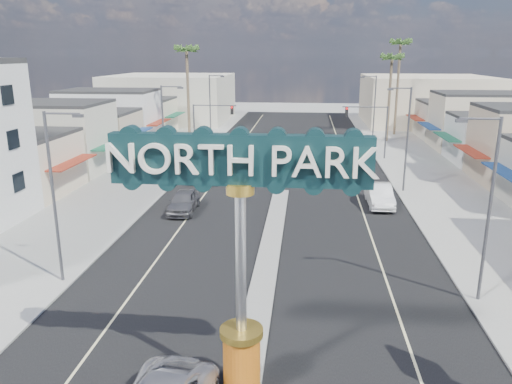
% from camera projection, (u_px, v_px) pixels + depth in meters
% --- Properties ---
extents(ground, '(160.00, 160.00, 0.00)m').
position_uv_depth(ground, '(282.00, 189.00, 44.58)').
color(ground, gray).
rests_on(ground, ground).
extents(road, '(20.00, 120.00, 0.01)m').
position_uv_depth(road, '(282.00, 189.00, 44.58)').
color(road, black).
rests_on(road, ground).
extents(median_island, '(1.30, 30.00, 0.16)m').
position_uv_depth(median_island, '(268.00, 259.00, 29.23)').
color(median_island, gray).
rests_on(median_island, ground).
extents(sidewalk_left, '(8.00, 120.00, 0.12)m').
position_uv_depth(sidewalk_left, '(130.00, 184.00, 45.92)').
color(sidewalk_left, gray).
rests_on(sidewalk_left, ground).
extents(sidewalk_right, '(8.00, 120.00, 0.12)m').
position_uv_depth(sidewalk_right, '(443.00, 192.00, 43.22)').
color(sidewalk_right, gray).
rests_on(sidewalk_right, ground).
extents(storefront_row_left, '(12.00, 42.00, 6.00)m').
position_uv_depth(storefront_row_left, '(84.00, 130.00, 58.55)').
color(storefront_row_left, beige).
rests_on(storefront_row_left, ground).
extents(storefront_row_right, '(12.00, 42.00, 6.00)m').
position_uv_depth(storefront_row_right, '(510.00, 136.00, 53.92)').
color(storefront_row_right, '#B7B29E').
rests_on(storefront_row_right, ground).
extents(backdrop_far_left, '(20.00, 20.00, 8.00)m').
position_uv_depth(backdrop_far_left, '(171.00, 98.00, 88.76)').
color(backdrop_far_left, '#B7B29E').
rests_on(backdrop_far_left, ground).
extents(backdrop_far_right, '(20.00, 20.00, 8.00)m').
position_uv_depth(backdrop_far_right, '(425.00, 100.00, 84.51)').
color(backdrop_far_right, beige).
rests_on(backdrop_far_right, ground).
extents(gateway_sign, '(8.20, 1.50, 9.15)m').
position_uv_depth(gateway_sign, '(241.00, 238.00, 16.14)').
color(gateway_sign, orange).
rests_on(gateway_sign, median_island).
extents(traffic_signal_left, '(5.09, 0.45, 6.00)m').
position_uv_depth(traffic_signal_left, '(209.00, 120.00, 57.73)').
color(traffic_signal_left, '#47474C').
rests_on(traffic_signal_left, ground).
extents(traffic_signal_right, '(5.09, 0.45, 6.00)m').
position_uv_depth(traffic_signal_right, '(370.00, 122.00, 55.96)').
color(traffic_signal_right, '#47474C').
rests_on(traffic_signal_right, ground).
extents(streetlight_l_near, '(2.03, 0.22, 9.00)m').
position_uv_depth(streetlight_l_near, '(56.00, 190.00, 25.06)').
color(streetlight_l_near, '#47474C').
rests_on(streetlight_l_near, ground).
extents(streetlight_l_mid, '(2.03, 0.22, 9.00)m').
position_uv_depth(streetlight_l_mid, '(165.00, 131.00, 44.23)').
color(streetlight_l_mid, '#47474C').
rests_on(streetlight_l_mid, ground).
extents(streetlight_l_far, '(2.03, 0.22, 9.00)m').
position_uv_depth(streetlight_l_far, '(211.00, 106.00, 65.31)').
color(streetlight_l_far, '#47474C').
rests_on(streetlight_l_far, ground).
extents(streetlight_r_near, '(2.03, 0.22, 9.00)m').
position_uv_depth(streetlight_r_near, '(487.00, 202.00, 23.05)').
color(streetlight_r_near, '#47474C').
rests_on(streetlight_r_near, ground).
extents(streetlight_r_mid, '(2.03, 0.22, 9.00)m').
position_uv_depth(streetlight_r_mid, '(406.00, 134.00, 42.21)').
color(streetlight_r_mid, '#47474C').
rests_on(streetlight_r_mid, ground).
extents(streetlight_r_far, '(2.03, 0.22, 9.00)m').
position_uv_depth(streetlight_r_far, '(373.00, 107.00, 63.30)').
color(streetlight_r_far, '#47474C').
rests_on(streetlight_r_far, ground).
extents(palm_left_far, '(2.60, 2.60, 13.10)m').
position_uv_depth(palm_left_far, '(187.00, 55.00, 61.91)').
color(palm_left_far, brown).
rests_on(palm_left_far, ground).
extents(palm_right_mid, '(2.60, 2.60, 12.10)m').
position_uv_depth(palm_right_mid, '(392.00, 62.00, 65.39)').
color(palm_right_mid, brown).
rests_on(palm_right_mid, ground).
extents(palm_right_far, '(2.60, 2.60, 14.10)m').
position_uv_depth(palm_right_far, '(400.00, 48.00, 70.47)').
color(palm_right_far, brown).
rests_on(palm_right_far, ground).
extents(car_parked_left, '(2.02, 4.82, 1.63)m').
position_uv_depth(car_parked_left, '(184.00, 201.00, 37.96)').
color(car_parked_left, '#5D5D61').
rests_on(car_parked_left, ground).
extents(car_parked_right, '(1.86, 5.21, 1.71)m').
position_uv_depth(car_parked_right, '(379.00, 195.00, 39.48)').
color(car_parked_right, silver).
rests_on(car_parked_right, ground).
extents(city_bus, '(3.28, 10.61, 2.91)m').
position_uv_depth(city_bus, '(214.00, 160.00, 49.58)').
color(city_bus, silver).
rests_on(city_bus, ground).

